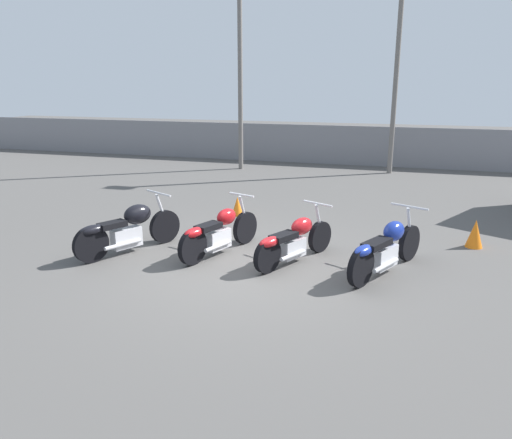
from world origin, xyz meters
name	(u,v)px	position (x,y,z in m)	size (l,w,h in m)	color
ground_plane	(245,267)	(0.00, 0.00, 0.00)	(60.00, 60.00, 0.00)	#514F4C
fence_back	(339,145)	(0.00, 11.02, 0.71)	(40.00, 0.04, 1.41)	gray
light_pole_left	(240,45)	(-3.13, 9.11, 4.12)	(0.70, 0.35, 6.91)	slate
light_pole_right	(399,37)	(1.90, 9.74, 4.29)	(0.70, 0.35, 7.24)	slate
motorcycle_slot_0	(128,228)	(-2.21, 0.12, 0.44)	(1.17, 1.95, 1.00)	black
motorcycle_slot_1	(219,232)	(-0.65, 0.50, 0.40)	(0.87, 1.95, 0.98)	black
motorcycle_slot_2	(294,241)	(0.71, 0.47, 0.39)	(1.03, 1.81, 0.93)	black
motorcycle_slot_3	(386,248)	(2.22, 0.41, 0.42)	(1.12, 2.01, 0.98)	black
traffic_cone_near	(237,206)	(-1.19, 3.10, 0.22)	(0.27, 0.27, 0.43)	orange
traffic_cone_far	(475,234)	(3.74, 2.23, 0.26)	(0.31, 0.31, 0.52)	orange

